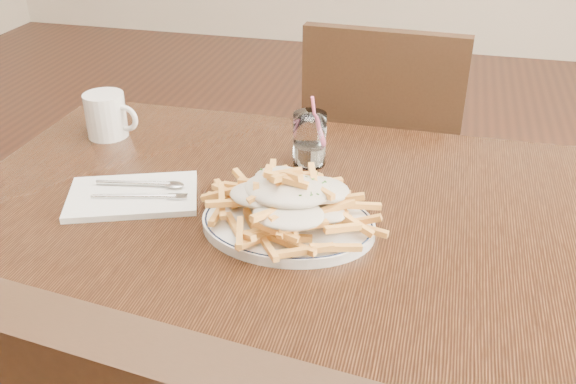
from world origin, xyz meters
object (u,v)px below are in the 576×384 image
(table, at_px, (289,250))
(loaded_fries, at_px, (288,197))
(coffee_mug, at_px, (107,115))
(water_glass, at_px, (310,142))
(chair_far, at_px, (382,156))
(fries_plate, at_px, (288,224))

(table, xyz_separation_m, loaded_fries, (0.01, -0.05, 0.14))
(table, height_order, loaded_fries, loaded_fries)
(coffee_mug, bearing_deg, loaded_fries, -29.65)
(table, xyz_separation_m, coffee_mug, (-0.45, 0.21, 0.13))
(loaded_fries, bearing_deg, coffee_mug, 150.35)
(water_glass, bearing_deg, chair_far, 80.51)
(chair_far, height_order, fries_plate, chair_far)
(coffee_mug, bearing_deg, chair_far, 45.08)
(loaded_fries, xyz_separation_m, coffee_mug, (-0.46, 0.26, -0.01))
(chair_far, relative_size, water_glass, 6.34)
(table, distance_m, loaded_fries, 0.15)
(chair_far, xyz_separation_m, loaded_fries, (-0.07, -0.80, 0.30))
(chair_far, bearing_deg, water_glass, -99.49)
(loaded_fries, distance_m, coffee_mug, 0.53)
(chair_far, distance_m, loaded_fries, 0.86)
(table, height_order, chair_far, chair_far)
(fries_plate, xyz_separation_m, loaded_fries, (0.00, 0.00, 0.05))
(table, xyz_separation_m, chair_far, (0.09, 0.75, -0.16))
(water_glass, bearing_deg, table, -88.03)
(fries_plate, relative_size, loaded_fries, 0.93)
(chair_far, height_order, coffee_mug, chair_far)
(fries_plate, xyz_separation_m, water_glass, (-0.02, 0.24, 0.04))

